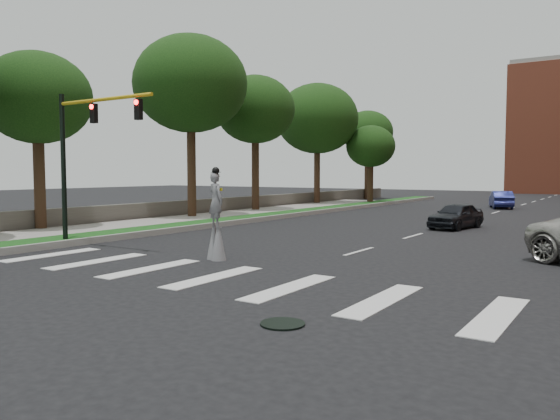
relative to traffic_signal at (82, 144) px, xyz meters
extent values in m
plane|color=black|center=(9.78, -3.00, -4.15)|extent=(160.00, 160.00, 0.00)
cube|color=#134515|center=(-1.72, 17.00, -4.03)|extent=(2.00, 60.00, 0.25)
cube|color=#979791|center=(-0.67, 17.00, -4.01)|extent=(0.20, 60.00, 0.28)
cube|color=gray|center=(-4.72, 7.00, -4.06)|extent=(4.00, 60.00, 0.18)
cube|color=#504C45|center=(-7.22, 19.00, -3.60)|extent=(0.50, 56.00, 1.10)
cylinder|color=black|center=(12.78, -5.00, -4.13)|extent=(0.90, 0.90, 0.04)
cylinder|color=black|center=(-1.22, 0.00, -1.05)|extent=(0.20, 0.20, 6.20)
cylinder|color=gold|center=(1.38, 0.00, 1.65)|extent=(5.20, 0.14, 0.14)
cube|color=black|center=(0.78, 0.00, 1.15)|extent=(0.28, 0.18, 0.75)
cylinder|color=#FF0C0C|center=(0.78, -0.10, 1.40)|extent=(0.18, 0.06, 0.18)
cube|color=black|center=(3.28, 0.00, 1.15)|extent=(0.28, 0.18, 0.75)
cylinder|color=#FF0C0C|center=(3.28, -0.10, 1.40)|extent=(0.18, 0.06, 0.18)
cylinder|color=#332014|center=(6.63, 0.44, -3.59)|extent=(0.07, 0.07, 1.11)
cylinder|color=#332014|center=(6.34, 0.56, -3.59)|extent=(0.07, 0.07, 1.11)
cone|color=slate|center=(6.63, 0.44, -3.45)|extent=(0.52, 0.52, 1.39)
cone|color=slate|center=(6.34, 0.56, -3.45)|extent=(0.52, 0.52, 1.39)
imported|color=slate|center=(6.48, 0.50, -2.09)|extent=(0.81, 0.69, 1.90)
sphere|color=black|center=(6.48, 0.50, -1.08)|extent=(0.26, 0.26, 0.26)
cylinder|color=black|center=(6.48, 0.50, -1.13)|extent=(0.34, 0.34, 0.02)
cube|color=yellow|center=(6.54, 0.63, -1.57)|extent=(0.22, 0.05, 0.10)
imported|color=black|center=(10.50, 15.62, -3.45)|extent=(2.33, 4.31, 1.39)
imported|color=navy|center=(9.10, 34.30, -3.43)|extent=(2.81, 4.64, 1.45)
cylinder|color=#332014|center=(-6.74, 2.49, -1.46)|extent=(0.56, 0.56, 5.39)
ellipsoid|color=black|center=(-6.74, 2.49, 2.59)|extent=(5.41, 5.41, 4.60)
cylinder|color=#332014|center=(-5.56, 12.46, -0.74)|extent=(0.56, 0.56, 6.83)
ellipsoid|color=black|center=(-5.56, 12.46, 4.50)|extent=(7.31, 7.31, 6.21)
cylinder|color=#332014|center=(-5.70, 19.69, -1.04)|extent=(0.56, 0.56, 6.23)
ellipsoid|color=black|center=(-5.70, 19.69, 3.58)|extent=(6.00, 6.00, 5.10)
cylinder|color=#332014|center=(-6.32, 30.31, -1.13)|extent=(0.56, 0.56, 6.04)
ellipsoid|color=black|center=(-6.32, 30.31, 3.78)|extent=(7.57, 7.57, 6.43)
cylinder|color=#332014|center=(-6.68, 42.31, -1.16)|extent=(0.56, 0.56, 5.99)
ellipsoid|color=black|center=(-6.68, 42.31, 3.25)|extent=(5.66, 5.66, 4.82)
cylinder|color=#332014|center=(-2.40, 33.53, -2.01)|extent=(0.56, 0.56, 4.28)
ellipsoid|color=black|center=(-2.40, 33.53, 1.27)|extent=(4.58, 4.58, 3.89)
camera|label=1|loc=(18.57, -13.92, -1.12)|focal=35.00mm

